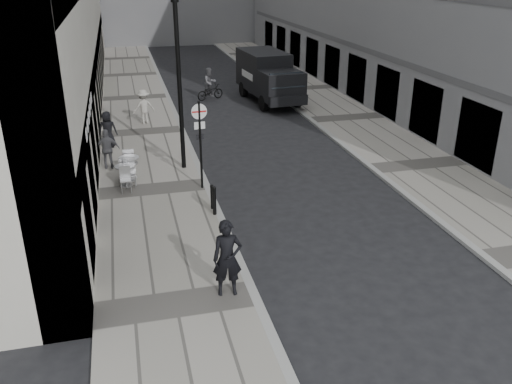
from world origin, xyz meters
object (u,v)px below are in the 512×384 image
cyclist (210,87)px  panel_van (268,75)px  sign_post (200,133)px  lamppost (179,75)px  walking_man (227,258)px

cyclist → panel_van: bearing=-44.8°
sign_post → lamppost: size_ratio=0.48×
panel_van → walking_man: bearing=-112.7°
walking_man → lamppost: (0.04, 9.52, 2.80)m
sign_post → cyclist: size_ratio=1.68×
walking_man → cyclist: 21.75m
lamppost → panel_van: size_ratio=1.08×
sign_post → lamppost: (-0.40, 2.36, 1.70)m
lamppost → panel_van: (6.51, 10.67, -2.30)m
walking_man → lamppost: 9.93m
sign_post → panel_van: 14.40m
walking_man → cyclist: walking_man is taller
cyclist → walking_man: bearing=-121.9°
walking_man → panel_van: (6.55, 20.20, 0.50)m
sign_post → panel_van: bearing=59.7°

